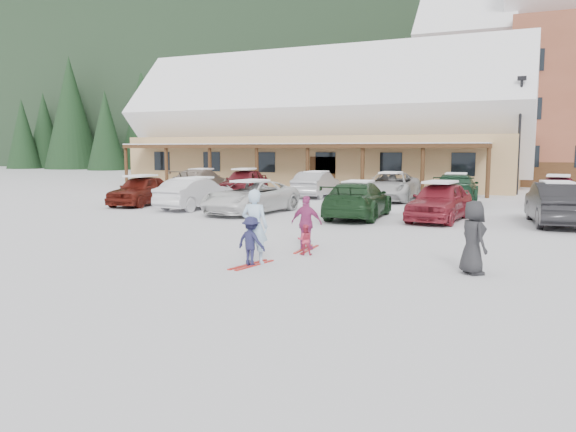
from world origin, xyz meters
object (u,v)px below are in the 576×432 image
at_px(lamp_post, 520,129).
at_px(parked_car_1, 195,193).
at_px(child_magenta, 307,223).
at_px(bystander_dark, 473,238).
at_px(adult_skier, 255,227).
at_px(toddler_red, 305,240).
at_px(parked_car_4, 440,201).
at_px(parked_car_11, 456,189).
at_px(parked_car_0, 141,190).
at_px(parked_car_12, 558,191).
at_px(parked_car_7, 201,181).
at_px(parked_car_3, 358,200).
at_px(parked_car_8, 244,182).
at_px(parked_car_9, 316,184).
at_px(parked_car_2, 250,197).
at_px(parked_car_10, 391,186).
at_px(day_lodge, 321,133).
at_px(child_navy, 251,241).
at_px(parked_car_5, 556,204).

xyz_separation_m(lamp_post, parked_car_1, (-13.09, -14.57, -3.17)).
xyz_separation_m(child_magenta, bystander_dark, (4.43, -1.27, 0.07)).
height_order(adult_skier, child_magenta, adult_skier).
xyz_separation_m(toddler_red, parked_car_4, (2.04, 8.51, 0.35)).
bearing_deg(parked_car_11, parked_car_0, 21.26).
bearing_deg(parked_car_12, adult_skier, -108.22).
relative_size(toddler_red, parked_car_0, 0.19).
xyz_separation_m(adult_skier, parked_car_7, (-13.07, 17.96, -0.15)).
height_order(parked_car_4, parked_car_11, parked_car_11).
xyz_separation_m(adult_skier, parked_car_3, (-0.37, 9.55, -0.17)).
height_order(lamp_post, bystander_dark, lamp_post).
height_order(parked_car_8, parked_car_9, parked_car_8).
bearing_deg(parked_car_12, bystander_dark, -93.94).
bearing_deg(child_magenta, parked_car_2, -55.55).
distance_m(adult_skier, toddler_red, 1.71).
height_order(parked_car_7, parked_car_10, parked_car_10).
bearing_deg(bystander_dark, parked_car_3, -3.92).
distance_m(parked_car_0, parked_car_7, 7.96).
bearing_deg(parked_car_1, parked_car_12, -149.54).
xyz_separation_m(day_lodge, parked_car_12, (16.03, -10.58, -3.20)).
relative_size(lamp_post, parked_car_3, 1.39).
height_order(day_lodge, parked_car_10, day_lodge).
bearing_deg(day_lodge, adult_skier, -72.28).
relative_size(bystander_dark, parked_car_9, 0.37).
xyz_separation_m(day_lodge, child_magenta, (9.50, -26.18, -3.21)).
xyz_separation_m(parked_car_1, parked_car_11, (10.53, 7.13, 0.05)).
height_order(adult_skier, toddler_red, adult_skier).
relative_size(toddler_red, bystander_dark, 0.49).
height_order(bystander_dark, parked_car_4, bystander_dark).
distance_m(parked_car_1, parked_car_2, 3.17).
xyz_separation_m(parked_car_2, parked_car_12, (11.99, 8.52, 0.04)).
bearing_deg(parked_car_2, child_navy, -55.77).
height_order(lamp_post, parked_car_5, lamp_post).
height_order(day_lodge, parked_car_7, day_lodge).
height_order(toddler_red, parked_car_1, parked_car_1).
relative_size(day_lodge, parked_car_11, 5.58).
bearing_deg(parked_car_2, parked_car_12, 41.67).
bearing_deg(child_magenta, parked_car_3, -86.95).
height_order(parked_car_1, parked_car_9, parked_car_9).
xyz_separation_m(child_magenta, parked_car_10, (-1.46, 15.33, 0.01)).
relative_size(child_magenta, bystander_dark, 0.91).
distance_m(parked_car_8, parked_car_10, 8.68).
bearing_deg(child_magenta, parked_car_11, -100.70).
bearing_deg(parked_car_8, parked_car_9, -0.01).
relative_size(parked_car_0, parked_car_5, 0.90).
distance_m(parked_car_5, parked_car_11, 7.78).
distance_m(toddler_red, parked_car_3, 8.14).
height_order(parked_car_9, parked_car_10, parked_car_10).
bearing_deg(parked_car_11, parked_car_8, -6.64).
distance_m(parked_car_9, parked_car_10, 4.39).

